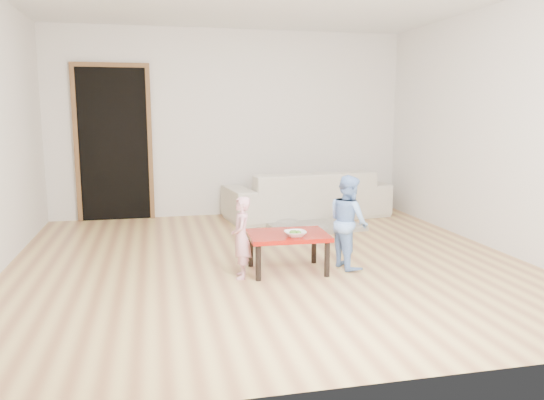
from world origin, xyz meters
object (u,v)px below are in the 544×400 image
object	(u,v)px
child_blue	(348,222)
sofa	(307,194)
basin	(255,238)
red_table	(288,252)
child_pink	(241,238)
bowl	(295,234)

from	to	relation	value
child_blue	sofa	bearing A→B (deg)	-16.43
sofa	basin	distance (m)	1.67
sofa	red_table	distance (m)	2.60
basin	child_pink	bearing A→B (deg)	-106.12
sofa	basin	xyz separation A→B (m)	(-1.00, -1.31, -0.27)
child_pink	child_blue	distance (m)	1.06
red_table	child_pink	bearing A→B (deg)	-168.77
sofa	basin	bearing A→B (deg)	45.35
sofa	red_table	size ratio (longest dim) A/B	3.10
red_table	child_blue	size ratio (longest dim) A/B	0.82
child_blue	basin	distance (m)	1.36
bowl	child_blue	bearing A→B (deg)	14.51
child_pink	child_blue	size ratio (longest dim) A/B	0.83
child_pink	bowl	bearing A→B (deg)	93.49
child_blue	child_pink	bearing A→B (deg)	86.28
child_pink	basin	size ratio (longest dim) A/B	1.89
sofa	bowl	xyz separation A→B (m)	(-0.86, -2.56, 0.06)
red_table	basin	distance (m)	1.13
red_table	bowl	world-z (taller)	bowl
sofa	basin	world-z (taller)	sofa
red_table	child_blue	bearing A→B (deg)	1.46
red_table	basin	world-z (taller)	red_table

